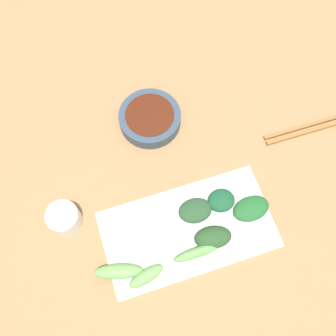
{
  "coord_description": "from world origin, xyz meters",
  "views": [
    {
      "loc": [
        0.27,
        -0.12,
        0.8
      ],
      "look_at": [
        -0.02,
        -0.02,
        0.05
      ],
      "focal_mm": 41.57,
      "sensor_mm": 36.0,
      "label": 1
    }
  ],
  "objects": [
    {
      "name": "broccoli_leafy_4",
      "position": [
        0.12,
        0.11,
        0.04
      ],
      "size": [
        0.06,
        0.08,
        0.02
      ],
      "primitive_type": "ellipsoid",
      "rotation": [
        0.0,
        0.0,
        0.09
      ],
      "color": "#205D29",
      "rests_on": "serving_plate"
    },
    {
      "name": "sauce_bowl",
      "position": [
        -0.15,
        -0.02,
        0.04
      ],
      "size": [
        0.14,
        0.14,
        0.03
      ],
      "color": "#324555",
      "rests_on": "tabletop"
    },
    {
      "name": "broccoli_leafy_2",
      "position": [
        0.08,
        0.06,
        0.04
      ],
      "size": [
        0.05,
        0.06,
        0.02
      ],
      "primitive_type": "ellipsoid",
      "rotation": [
        0.0,
        0.0,
        -0.02
      ],
      "color": "#184D2D",
      "rests_on": "serving_plate"
    },
    {
      "name": "serving_plate",
      "position": [
        0.12,
        -0.02,
        0.03
      ],
      "size": [
        0.18,
        0.34,
        0.01
      ],
      "primitive_type": "cube",
      "color": "silver",
      "rests_on": "tabletop"
    },
    {
      "name": "broccoli_stalk_5",
      "position": [
        0.18,
        -0.13,
        0.04
      ],
      "size": [
        0.04,
        0.08,
        0.02
      ],
      "primitive_type": "ellipsoid",
      "rotation": [
        0.0,
        0.0,
        0.24
      ],
      "color": "#6CA555",
      "rests_on": "serving_plate"
    },
    {
      "name": "broccoli_stalk_3",
      "position": [
        0.15,
        -0.18,
        0.04
      ],
      "size": [
        0.05,
        0.1,
        0.02
      ],
      "primitive_type": "ellipsoid",
      "rotation": [
        0.0,
        0.0,
        -0.27
      ],
      "color": "#68A352",
      "rests_on": "serving_plate"
    },
    {
      "name": "broccoli_leafy_1",
      "position": [
        0.09,
        -0.0,
        0.04
      ],
      "size": [
        0.06,
        0.07,
        0.02
      ],
      "primitive_type": "ellipsoid",
      "rotation": [
        0.0,
        0.0,
        -0.05
      ],
      "color": "#254928",
      "rests_on": "serving_plate"
    },
    {
      "name": "chopsticks",
      "position": [
        -0.02,
        0.32,
        0.02
      ],
      "size": [
        0.02,
        0.23,
        0.01
      ],
      "rotation": [
        0.0,
        0.0,
        -0.01
      ],
      "color": "olive",
      "rests_on": "tabletop"
    },
    {
      "name": "broccoli_leafy_0",
      "position": [
        0.15,
        0.01,
        0.05
      ],
      "size": [
        0.06,
        0.08,
        0.03
      ],
      "primitive_type": "ellipsoid",
      "rotation": [
        0.0,
        0.0,
        -0.14
      ],
      "color": "#254923",
      "rests_on": "serving_plate"
    },
    {
      "name": "broccoli_stalk_6",
      "position": [
        0.17,
        -0.02,
        0.04
      ],
      "size": [
        0.02,
        0.1,
        0.02
      ],
      "primitive_type": "ellipsoid",
      "rotation": [
        0.0,
        0.0,
        0.02
      ],
      "color": "#64A550",
      "rests_on": "serving_plate"
    },
    {
      "name": "tea_cup",
      "position": [
        0.02,
        -0.25,
        0.04
      ],
      "size": [
        0.06,
        0.06,
        0.05
      ],
      "primitive_type": "cylinder",
      "color": "white",
      "rests_on": "tabletop"
    },
    {
      "name": "tabletop",
      "position": [
        0.0,
        0.0,
        0.01
      ],
      "size": [
        2.1,
        2.1,
        0.02
      ],
      "primitive_type": "cube",
      "color": "#987549",
      "rests_on": "ground"
    }
  ]
}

